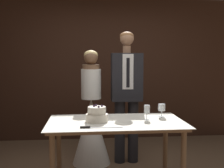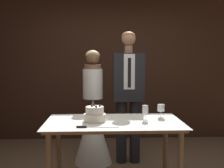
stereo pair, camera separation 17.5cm
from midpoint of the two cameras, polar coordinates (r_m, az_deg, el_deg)
The scene contains 8 objects.
wall_back at distance 5.25m, azimuth 1.02°, elevation 2.97°, with size 4.89×0.12×2.59m, color #382116.
cake_table at distance 3.11m, azimuth 2.00°, elevation -9.24°, with size 1.49×0.82×0.82m.
tiered_cake at distance 3.08m, azimuth -1.90°, elevation -6.24°, with size 0.24×0.24×0.18m.
cake_knife at distance 2.81m, azimuth -2.83°, elevation -8.73°, with size 0.42×0.03×0.02m.
wine_glass_near at distance 3.32m, azimuth 11.43°, elevation -4.92°, with size 0.08×0.08×0.16m.
wine_glass_middle at distance 3.14m, azimuth 8.36°, elevation -5.22°, with size 0.06×0.06×0.17m.
bride at distance 4.05m, azimuth -2.64°, elevation -7.82°, with size 0.54×0.54×1.62m.
groom at distance 4.00m, azimuth 4.59°, elevation -1.39°, with size 0.43×0.25×1.88m.
Camera 2 is at (-0.23, -3.10, 1.51)m, focal length 45.00 mm.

